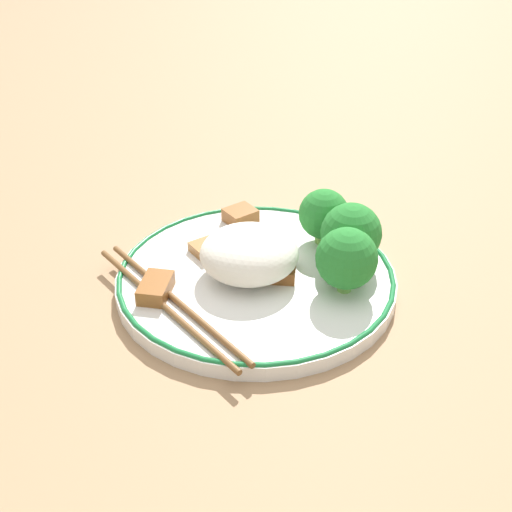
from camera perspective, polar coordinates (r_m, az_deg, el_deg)
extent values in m
plane|color=#9E7A56|center=(0.66, 0.00, -2.49)|extent=(3.00, 3.00, 0.00)
cylinder|color=white|center=(0.65, 0.00, -1.99)|extent=(0.25, 0.25, 0.01)
torus|color=#197238|center=(0.65, 0.00, -1.49)|extent=(0.25, 0.25, 0.01)
ellipsoid|color=white|center=(0.64, -0.55, 0.23)|extent=(0.09, 0.08, 0.05)
cylinder|color=#72AD4C|center=(0.63, 7.10, -2.23)|extent=(0.01, 0.01, 0.01)
sphere|color=#267A2D|center=(0.61, 7.26, -0.20)|extent=(0.05, 0.05, 0.05)
cylinder|color=#72AD4C|center=(0.67, 7.46, -0.14)|extent=(0.02, 0.02, 0.01)
sphere|color=#267A2D|center=(0.65, 7.62, 1.82)|extent=(0.06, 0.06, 0.06)
cylinder|color=#72AD4C|center=(0.70, 5.34, 1.60)|extent=(0.01, 0.01, 0.01)
sphere|color=#267A2D|center=(0.68, 5.45, 3.37)|extent=(0.05, 0.05, 0.05)
cube|color=brown|center=(0.65, 1.87, -0.87)|extent=(0.04, 0.04, 0.01)
cube|color=brown|center=(0.73, -1.26, 3.26)|extent=(0.04, 0.04, 0.01)
cube|color=#9E6633|center=(0.68, -3.94, 0.54)|extent=(0.04, 0.04, 0.01)
cube|color=brown|center=(0.62, -8.03, -2.55)|extent=(0.03, 0.04, 0.01)
cylinder|color=brown|center=(0.61, -7.39, -3.98)|extent=(0.13, 0.18, 0.01)
cylinder|color=brown|center=(0.61, -6.39, -3.55)|extent=(0.13, 0.18, 0.01)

